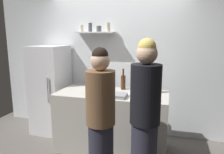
% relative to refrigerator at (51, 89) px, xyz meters
% --- Properties ---
extents(back_wall_assembly, '(4.80, 0.32, 2.60)m').
position_rel_refrigerator_xyz_m(back_wall_assembly, '(1.19, 0.40, 0.49)').
color(back_wall_assembly, white).
rests_on(back_wall_assembly, ground).
extents(refrigerator, '(0.59, 0.69, 1.62)m').
position_rel_refrigerator_xyz_m(refrigerator, '(0.00, 0.00, 0.00)').
color(refrigerator, white).
rests_on(refrigerator, ground).
extents(counter, '(1.71, 0.74, 0.94)m').
position_rel_refrigerator_xyz_m(counter, '(1.31, -0.37, -0.34)').
color(counter, '#B7B2A8').
rests_on(counter, ground).
extents(baking_pan, '(0.34, 0.24, 0.05)m').
position_rel_refrigerator_xyz_m(baking_pan, '(1.40, -0.57, 0.15)').
color(baking_pan, gray).
rests_on(baking_pan, counter).
extents(utensil_holder, '(0.10, 0.10, 0.21)m').
position_rel_refrigerator_xyz_m(utensil_holder, '(0.97, -0.24, 0.19)').
color(utensil_holder, '#B2B2B7').
rests_on(utensil_holder, counter).
extents(wine_bottle_amber_glass, '(0.08, 0.08, 0.34)m').
position_rel_refrigerator_xyz_m(wine_bottle_amber_glass, '(1.42, -0.11, 0.25)').
color(wine_bottle_amber_glass, '#472814').
rests_on(wine_bottle_amber_glass, counter).
extents(wine_bottle_dark_glass, '(0.07, 0.07, 0.32)m').
position_rel_refrigerator_xyz_m(wine_bottle_dark_glass, '(0.93, -0.45, 0.25)').
color(wine_bottle_dark_glass, black).
rests_on(wine_bottle_dark_glass, counter).
extents(wine_bottle_pale_glass, '(0.07, 0.07, 0.31)m').
position_rel_refrigerator_xyz_m(wine_bottle_pale_glass, '(1.80, -0.54, 0.24)').
color(wine_bottle_pale_glass, '#B2BFB2').
rests_on(wine_bottle_pale_glass, counter).
extents(water_bottle_plastic, '(0.09, 0.09, 0.26)m').
position_rel_refrigerator_xyz_m(water_bottle_plastic, '(1.99, -0.16, 0.24)').
color(water_bottle_plastic, silver).
rests_on(water_bottle_plastic, counter).
extents(person_blonde, '(0.34, 0.34, 1.79)m').
position_rel_refrigerator_xyz_m(person_blonde, '(1.91, -1.16, 0.08)').
color(person_blonde, '#262633').
rests_on(person_blonde, ground).
extents(person_brown_jacket, '(0.34, 0.34, 1.69)m').
position_rel_refrigerator_xyz_m(person_brown_jacket, '(1.41, -1.22, 0.03)').
color(person_brown_jacket, '#262633').
rests_on(person_brown_jacket, ground).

